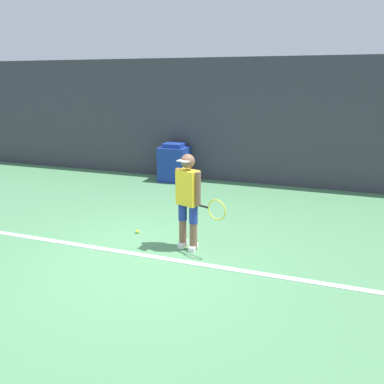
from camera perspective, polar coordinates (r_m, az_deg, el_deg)
ground_plane at (r=5.91m, az=-6.57°, el=-9.75°), size 24.00×24.00×0.00m
back_wall at (r=9.91m, az=5.12°, el=10.65°), size 24.00×0.10×3.16m
court_baseline at (r=5.91m, az=-6.56°, el=-9.68°), size 21.60×0.10×0.01m
tennis_player at (r=5.83m, az=-0.52°, el=-0.93°), size 0.90×0.42×1.55m
tennis_ball at (r=6.76m, az=-8.33°, el=-5.96°), size 0.07×0.07×0.07m
covered_chair at (r=10.05m, az=-2.72°, el=4.45°), size 0.73×0.68×1.01m
water_bottle at (r=10.03m, az=-0.04°, el=2.35°), size 0.09×0.09×0.27m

